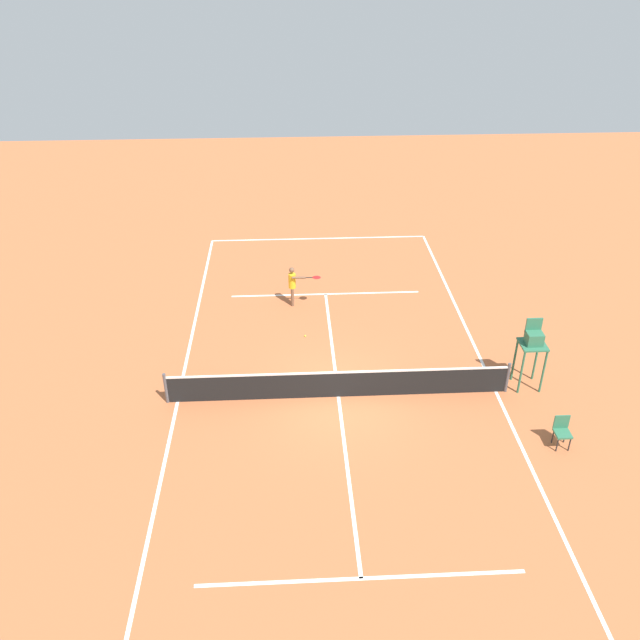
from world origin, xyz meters
name	(u,v)px	position (x,y,z in m)	size (l,w,h in m)	color
ground_plane	(338,397)	(0.00, 0.00, 0.00)	(60.00, 60.00, 0.00)	#B76038
court_lines	(338,396)	(0.00, 0.00, 0.00)	(10.17, 24.64, 0.01)	white
tennis_net	(339,384)	(0.00, 0.00, 0.50)	(10.77, 0.10, 1.07)	#4C4C51
player_serving	(293,283)	(1.29, -5.97, 0.95)	(1.24, 0.58, 1.61)	brown
tennis_ball	(305,336)	(0.93, -3.58, 0.03)	(0.07, 0.07, 0.07)	#CCE033
umpire_chair	(533,343)	(-6.06, -0.28, 1.61)	(0.80, 0.80, 2.41)	#2D6B4C
courtside_chair_near	(562,430)	(-6.12, 2.57, 0.53)	(0.44, 0.46, 0.95)	#262626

